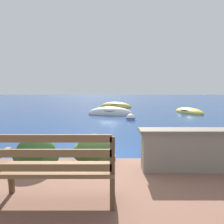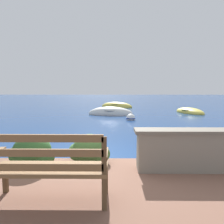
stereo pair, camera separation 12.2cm
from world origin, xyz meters
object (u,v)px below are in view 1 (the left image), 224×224
(park_bench, at_px, (56,166))
(rowboat_far, at_px, (115,107))
(rowboat_mid, at_px, (189,112))
(rowboat_nearest, at_px, (110,114))
(mooring_buoy, at_px, (130,118))

(park_bench, xyz_separation_m, rowboat_far, (1.01, 14.98, -0.64))
(rowboat_mid, relative_size, rowboat_far, 0.90)
(rowboat_nearest, height_order, mooring_buoy, rowboat_nearest)
(rowboat_nearest, bearing_deg, rowboat_mid, 19.69)
(rowboat_far, bearing_deg, mooring_buoy, -59.42)
(park_bench, height_order, rowboat_mid, park_bench)
(rowboat_nearest, distance_m, rowboat_far, 4.70)
(park_bench, height_order, mooring_buoy, park_bench)
(rowboat_nearest, relative_size, mooring_buoy, 5.63)
(park_bench, distance_m, mooring_buoy, 8.59)
(rowboat_mid, xyz_separation_m, mooring_buoy, (-4.00, -2.86, 0.03))
(park_bench, xyz_separation_m, mooring_buoy, (1.66, 8.41, -0.63))
(rowboat_far, height_order, mooring_buoy, rowboat_far)
(park_bench, bearing_deg, rowboat_nearest, 79.91)
(rowboat_mid, distance_m, rowboat_far, 5.94)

